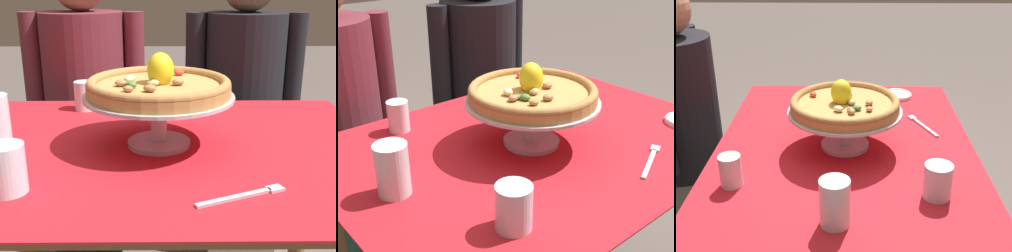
# 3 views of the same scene
# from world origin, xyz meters

# --- Properties ---
(dining_table) EXTENTS (1.15, 0.86, 0.72)m
(dining_table) POSITION_xyz_m (0.00, 0.00, 0.61)
(dining_table) COLOR olive
(dining_table) RESTS_ON ground
(pizza_stand) EXTENTS (0.37, 0.37, 0.13)m
(pizza_stand) POSITION_xyz_m (-0.01, 0.00, 0.82)
(pizza_stand) COLOR #B7B7C1
(pizza_stand) RESTS_ON dining_table
(pizza) EXTENTS (0.35, 0.35, 0.10)m
(pizza) POSITION_xyz_m (-0.01, 0.00, 0.87)
(pizza) COLOR #BC8447
(pizza) RESTS_ON pizza_stand
(water_glass_side_left) EXTENTS (0.08, 0.08, 0.13)m
(water_glass_side_left) POSITION_xyz_m (-0.43, 0.02, 0.78)
(water_glass_side_left) COLOR silver
(water_glass_side_left) RESTS_ON dining_table
(water_glass_back_left) EXTENTS (0.06, 0.06, 0.09)m
(water_glass_back_left) POSITION_xyz_m (-0.26, 0.32, 0.76)
(water_glass_back_left) COLOR white
(water_glass_back_left) RESTS_ON dining_table
(water_glass_front_left) EXTENTS (0.08, 0.08, 0.10)m
(water_glass_front_left) POSITION_xyz_m (-0.31, -0.25, 0.76)
(water_glass_front_left) COLOR silver
(water_glass_front_left) RESTS_ON dining_table
(side_plate) EXTENTS (0.12, 0.12, 0.02)m
(side_plate) POSITION_xyz_m (0.45, -0.22, 0.73)
(side_plate) COLOR white
(side_plate) RESTS_ON dining_table
(dinner_fork) EXTENTS (0.18, 0.09, 0.01)m
(dinner_fork) POSITION_xyz_m (0.16, -0.28, 0.72)
(dinner_fork) COLOR #B7B7C1
(dinner_fork) RESTS_ON dining_table
(diner_right) EXTENTS (0.47, 0.32, 1.21)m
(diner_right) POSITION_xyz_m (0.32, 0.68, 0.57)
(diner_right) COLOR gray
(diner_right) RESTS_ON ground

